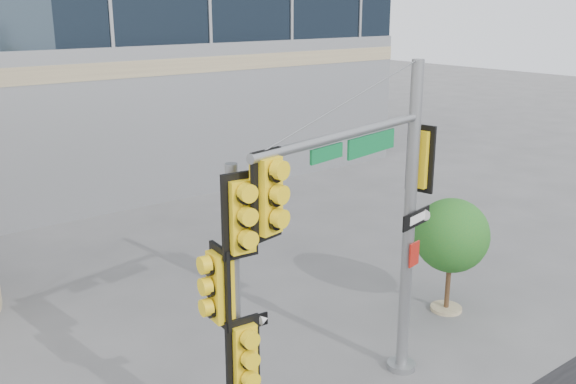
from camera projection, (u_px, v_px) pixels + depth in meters
main_signal_pole at (379, 201)px, 11.67m from camera, size 4.97×1.44×6.47m
secondary_signal_pole at (235, 303)px, 9.77m from camera, size 0.90×0.72×5.23m
street_tree at (452, 238)px, 15.74m from camera, size 1.88×1.84×2.93m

